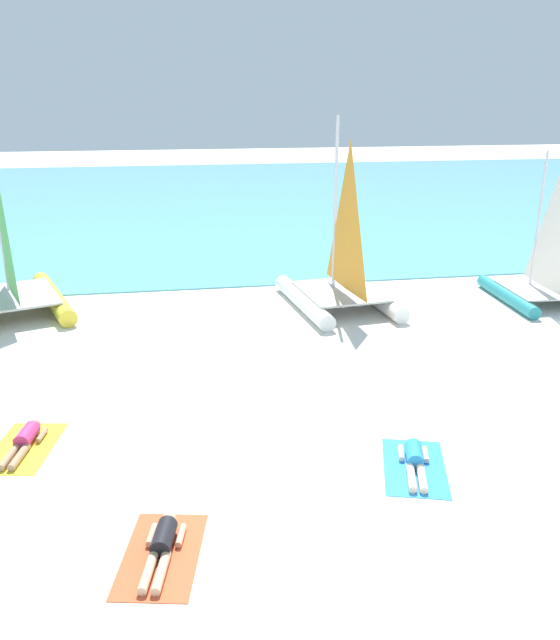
# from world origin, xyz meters

# --- Properties ---
(ground_plane) EXTENTS (120.00, 120.00, 0.00)m
(ground_plane) POSITION_xyz_m (0.00, 10.00, 0.00)
(ground_plane) COLOR white
(ocean_water) EXTENTS (120.00, 40.00, 0.05)m
(ocean_water) POSITION_xyz_m (0.00, 32.52, 0.03)
(ocean_water) COLOR #5BB2C1
(ocean_water) RESTS_ON ground
(sailboat_yellow) EXTENTS (4.32, 5.37, 6.07)m
(sailboat_yellow) POSITION_xyz_m (-7.37, 10.97, 0.90)
(sailboat_yellow) COLOR yellow
(sailboat_yellow) RESTS_ON ground
(sailboat_white) EXTENTS (3.33, 4.72, 5.74)m
(sailboat_white) POSITION_xyz_m (2.60, 9.90, 0.86)
(sailboat_white) COLOR white
(sailboat_white) RESTS_ON ground
(sailboat_teal) EXTENTS (2.39, 3.66, 4.70)m
(sailboat_teal) POSITION_xyz_m (8.97, 9.35, 0.70)
(sailboat_teal) COLOR teal
(sailboat_teal) RESTS_ON ground
(towel_leftmost) EXTENTS (1.41, 2.06, 0.01)m
(towel_leftmost) POSITION_xyz_m (-5.44, 2.59, 0.01)
(towel_leftmost) COLOR yellow
(towel_leftmost) RESTS_ON ground
(sunbather_leftmost) EXTENTS (0.67, 1.56, 0.30)m
(sunbather_leftmost) POSITION_xyz_m (-5.43, 2.65, 0.13)
(sunbather_leftmost) COLOR #D83372
(sunbather_leftmost) RESTS_ON towel_leftmost
(towel_center_left) EXTENTS (1.46, 2.08, 0.01)m
(towel_center_left) POSITION_xyz_m (-2.85, -0.89, 0.01)
(towel_center_left) COLOR #EA5933
(towel_center_left) RESTS_ON ground
(sunbather_center_left) EXTENTS (0.70, 1.56, 0.30)m
(sunbather_center_left) POSITION_xyz_m (-2.83, -0.83, 0.13)
(sunbather_center_left) COLOR black
(sunbather_center_left) RESTS_ON towel_center_left
(towel_center_right) EXTENTS (1.59, 2.13, 0.01)m
(towel_center_right) POSITION_xyz_m (1.64, 0.72, 0.01)
(towel_center_right) COLOR #338CD8
(towel_center_right) RESTS_ON ground
(sunbather_center_right) EXTENTS (0.81, 1.55, 0.30)m
(sunbather_center_right) POSITION_xyz_m (1.65, 0.78, 0.13)
(sunbather_center_right) COLOR #268CCC
(sunbather_center_right) RESTS_ON towel_center_right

